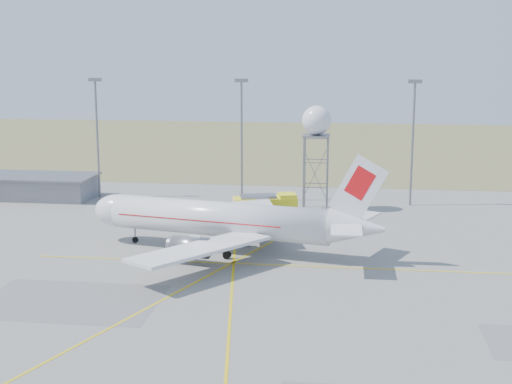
# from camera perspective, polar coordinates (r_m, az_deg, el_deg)

# --- Properties ---
(ground) EXTENTS (400.00, 400.00, 0.00)m
(ground) POSITION_cam_1_polar(r_m,az_deg,el_deg) (57.23, -0.98, -14.70)
(ground) COLOR gray
(ground) RESTS_ON ground
(grass_strip) EXTENTS (400.00, 120.00, 0.03)m
(grass_strip) POSITION_cam_1_polar(r_m,az_deg,el_deg) (192.68, 5.08, 3.76)
(grass_strip) COLOR brown
(grass_strip) RESTS_ON ground
(building_grey) EXTENTS (19.00, 10.00, 3.90)m
(building_grey) POSITION_cam_1_polar(r_m,az_deg,el_deg) (128.43, -16.91, 0.42)
(building_grey) COLOR gray
(building_grey) RESTS_ON ground
(mast_a) EXTENTS (2.20, 0.50, 20.50)m
(mast_a) POSITION_cam_1_polar(r_m,az_deg,el_deg) (125.07, -12.60, 5.04)
(mast_a) COLOR slate
(mast_a) RESTS_ON ground
(mast_b) EXTENTS (2.20, 0.50, 20.50)m
(mast_b) POSITION_cam_1_polar(r_m,az_deg,el_deg) (118.91, -1.16, 5.00)
(mast_b) COLOR slate
(mast_b) RESTS_ON ground
(mast_c) EXTENTS (2.20, 0.50, 20.50)m
(mast_c) POSITION_cam_1_polar(r_m,az_deg,el_deg) (118.07, 12.45, 4.69)
(mast_c) COLOR slate
(mast_c) RESTS_ON ground
(airliner_main) EXTENTS (38.72, 37.06, 13.24)m
(airliner_main) POSITION_cam_1_polar(r_m,az_deg,el_deg) (89.82, -2.55, -2.26)
(airliner_main) COLOR silver
(airliner_main) RESTS_ON ground
(radar_tower) EXTENTS (4.59, 4.59, 16.61)m
(radar_tower) POSITION_cam_1_polar(r_m,az_deg,el_deg) (112.82, 4.83, 3.21)
(radar_tower) COLOR slate
(radar_tower) RESTS_ON ground
(fire_truck) EXTENTS (10.04, 5.68, 3.82)m
(fire_truck) POSITION_cam_1_polar(r_m,az_deg,el_deg) (107.55, 0.87, -1.20)
(fire_truck) COLOR yellow
(fire_truck) RESTS_ON ground
(baggage_tug) EXTENTS (2.88, 2.79, 1.87)m
(baggage_tug) POSITION_cam_1_polar(r_m,az_deg,el_deg) (112.03, -11.58, -1.52)
(baggage_tug) COLOR red
(baggage_tug) RESTS_ON ground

